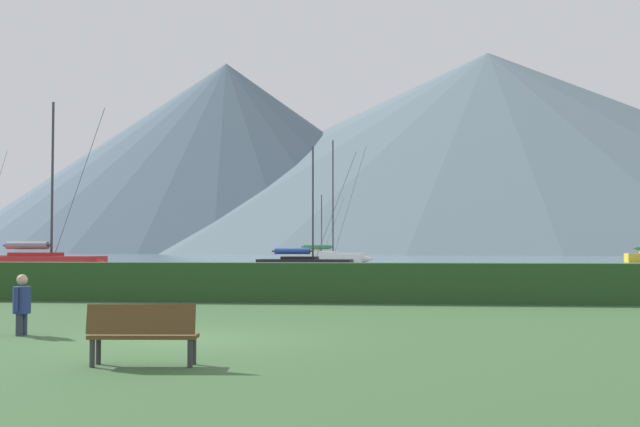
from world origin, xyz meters
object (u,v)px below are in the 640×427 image
(sailboat_slip_4, at_px, (44,264))
(person_seated_viewer, at_px, (22,302))
(sailboat_slip_9, at_px, (306,265))
(sailboat_slip_8, at_px, (328,257))
(park_bench_near_path, at_px, (143,331))
(sailboat_slip_0, at_px, (318,257))

(sailboat_slip_4, bearing_deg, person_seated_viewer, -56.94)
(sailboat_slip_9, xyz_separation_m, person_seated_viewer, (-0.84, -38.52, 0.09))
(sailboat_slip_8, bearing_deg, park_bench_near_path, -81.77)
(sailboat_slip_0, distance_m, sailboat_slip_8, 15.28)
(sailboat_slip_8, relative_size, person_seated_viewer, 10.26)
(sailboat_slip_9, relative_size, person_seated_viewer, 6.86)
(sailboat_slip_0, xyz_separation_m, sailboat_slip_8, (2.76, -15.03, 0.16))
(sailboat_slip_0, distance_m, sailboat_slip_9, 44.63)
(sailboat_slip_4, xyz_separation_m, person_seated_viewer, (15.49, -33.99, -0.07))
(sailboat_slip_4, xyz_separation_m, sailboat_slip_9, (16.33, 4.53, -0.15))
(sailboat_slip_8, bearing_deg, sailboat_slip_9, -82.35)
(park_bench_near_path, relative_size, person_seated_viewer, 1.34)
(sailboat_slip_4, height_order, sailboat_slip_9, sailboat_slip_4)
(sailboat_slip_0, height_order, sailboat_slip_4, sailboat_slip_4)
(sailboat_slip_4, distance_m, park_bench_near_path, 42.59)
(sailboat_slip_8, bearing_deg, sailboat_slip_0, 104.93)
(sailboat_slip_4, bearing_deg, sailboat_slip_0, 84.83)
(sailboat_slip_0, xyz_separation_m, park_bench_near_path, (7.41, -86.87, -0.04))
(sailboat_slip_9, height_order, person_seated_viewer, sailboat_slip_9)
(sailboat_slip_0, xyz_separation_m, sailboat_slip_9, (4.37, -44.41, 0.03))
(sailboat_slip_0, distance_m, park_bench_near_path, 87.19)
(sailboat_slip_9, bearing_deg, sailboat_slip_8, 97.20)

